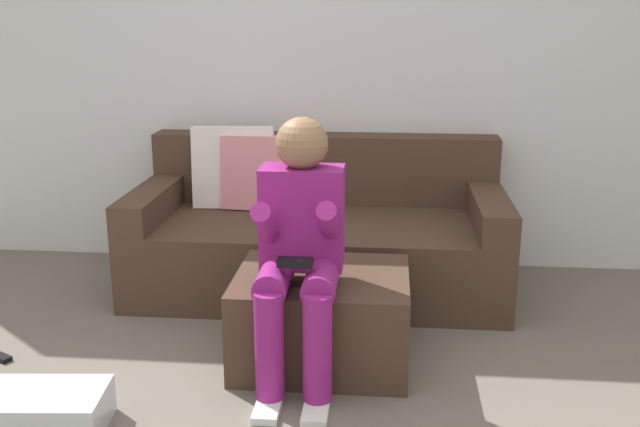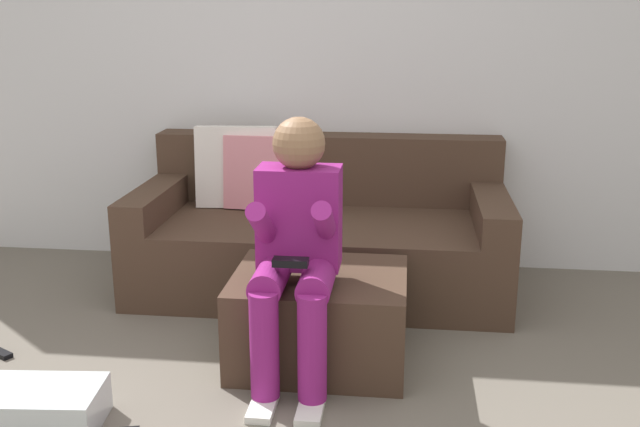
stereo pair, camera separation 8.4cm
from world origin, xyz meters
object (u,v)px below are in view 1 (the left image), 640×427
(ottoman, at_px, (322,317))
(storage_bin, at_px, (39,411))
(couch_sectional, at_px, (316,233))
(person_seated, at_px, (299,243))

(ottoman, xyz_separation_m, storage_bin, (-1.00, -0.67, -0.13))
(storage_bin, bearing_deg, couch_sectional, 61.28)
(person_seated, height_order, storage_bin, person_seated)
(ottoman, bearing_deg, storage_bin, -146.17)
(couch_sectional, bearing_deg, person_seated, -87.74)
(couch_sectional, height_order, storage_bin, couch_sectional)
(person_seated, bearing_deg, couch_sectional, 92.26)
(couch_sectional, distance_m, ottoman, 0.95)
(person_seated, bearing_deg, ottoman, 67.15)
(storage_bin, bearing_deg, ottoman, 33.83)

